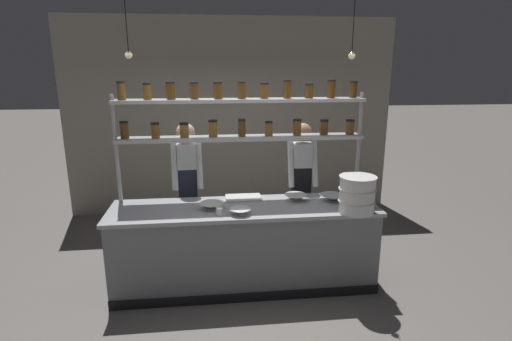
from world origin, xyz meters
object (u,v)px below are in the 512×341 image
at_px(cutting_board, 243,198).
at_px(prep_bowl_center_back, 240,212).
at_px(container_stack, 357,194).
at_px(chef_center, 301,182).
at_px(prep_bowl_near_left, 332,198).
at_px(spice_shelf_unit, 241,122).
at_px(chef_left, 188,184).
at_px(serving_cup_front, 219,211).
at_px(prep_bowl_center_front, 212,206).
at_px(prep_bowl_near_right, 296,198).

xyz_separation_m(cutting_board, prep_bowl_center_back, (-0.07, -0.48, 0.02)).
height_order(container_stack, prep_bowl_center_back, container_stack).
xyz_separation_m(chef_center, prep_bowl_near_left, (0.24, -0.52, -0.05)).
height_order(spice_shelf_unit, container_stack, spice_shelf_unit).
bearing_deg(container_stack, chef_left, 152.71).
xyz_separation_m(chef_center, prep_bowl_center_back, (-0.82, -0.82, -0.05)).
distance_m(spice_shelf_unit, serving_cup_front, 1.03).
height_order(prep_bowl_center_front, serving_cup_front, serving_cup_front).
height_order(chef_left, container_stack, chef_left).
height_order(prep_bowl_center_back, prep_bowl_near_right, prep_bowl_near_right).
bearing_deg(prep_bowl_near_right, spice_shelf_unit, 161.94).
height_order(spice_shelf_unit, prep_bowl_near_left, spice_shelf_unit).
bearing_deg(serving_cup_front, container_stack, -2.55).
bearing_deg(prep_bowl_center_back, prep_bowl_near_left, 16.02).
bearing_deg(serving_cup_front, cutting_board, 59.73).
bearing_deg(prep_bowl_center_front, cutting_board, 39.27).
relative_size(spice_shelf_unit, chef_center, 1.60).
xyz_separation_m(prep_bowl_center_front, prep_bowl_center_back, (0.29, -0.19, -0.00)).
relative_size(spice_shelf_unit, container_stack, 7.20).
distance_m(spice_shelf_unit, prep_bowl_near_left, 1.32).
bearing_deg(chef_center, chef_left, -178.46).
xyz_separation_m(chef_left, prep_bowl_near_right, (1.22, -0.48, -0.06)).
xyz_separation_m(container_stack, prep_bowl_center_back, (-1.20, 0.06, -0.16)).
bearing_deg(cutting_board, serving_cup_front, -120.27).
relative_size(chef_center, serving_cup_front, 20.53).
distance_m(container_stack, serving_cup_front, 1.42).
distance_m(chef_center, prep_bowl_near_right, 0.49).
relative_size(chef_left, container_stack, 4.56).
height_order(cutting_board, prep_bowl_near_right, prep_bowl_near_right).
bearing_deg(prep_bowl_near_left, chef_left, 161.40).
relative_size(prep_bowl_near_left, serving_cup_front, 3.19).
bearing_deg(cutting_board, spice_shelf_unit, 98.73).
relative_size(spice_shelf_unit, serving_cup_front, 32.77).
bearing_deg(chef_center, prep_bowl_near_right, -107.52).
bearing_deg(container_stack, chef_center, 113.16).
height_order(prep_bowl_center_back, serving_cup_front, serving_cup_front).
distance_m(chef_left, prep_bowl_near_right, 1.31).
bearing_deg(prep_bowl_center_front, chef_center, 29.76).
bearing_deg(spice_shelf_unit, prep_bowl_near_right, -18.06).
height_order(chef_left, prep_bowl_near_left, chef_left).
relative_size(prep_bowl_center_front, prep_bowl_near_right, 0.98).
bearing_deg(cutting_board, prep_bowl_center_front, -140.73).
bearing_deg(prep_bowl_center_back, chef_center, 45.15).
bearing_deg(serving_cup_front, prep_bowl_center_back, -0.23).
xyz_separation_m(chef_left, serving_cup_front, (0.36, -0.85, -0.05)).
height_order(container_stack, prep_bowl_near_left, container_stack).
height_order(spice_shelf_unit, chef_center, spice_shelf_unit).
bearing_deg(container_stack, serving_cup_front, 177.45).
bearing_deg(chef_center, prep_bowl_near_left, -62.89).
height_order(prep_bowl_center_front, prep_bowl_center_back, prep_bowl_center_front).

